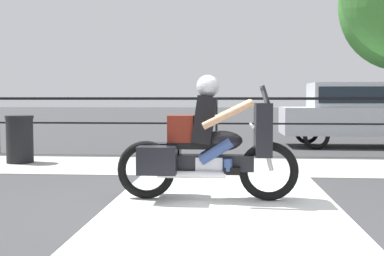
# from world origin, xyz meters

# --- Properties ---
(ground_plane) EXTENTS (120.00, 120.00, 0.00)m
(ground_plane) POSITION_xyz_m (0.00, 0.00, 0.00)
(ground_plane) COLOR #38383A
(sidewalk_band) EXTENTS (44.00, 2.40, 0.01)m
(sidewalk_band) POSITION_xyz_m (0.00, 3.40, 0.01)
(sidewalk_band) COLOR #A8A59E
(sidewalk_band) RESTS_ON ground
(crosswalk_band) EXTENTS (2.78, 6.00, 0.01)m
(crosswalk_band) POSITION_xyz_m (0.21, -0.20, 0.00)
(crosswalk_band) COLOR silver
(crosswalk_band) RESTS_ON ground
(fence_railing) EXTENTS (36.00, 0.05, 1.32)m
(fence_railing) POSITION_xyz_m (0.00, 5.17, 1.03)
(fence_railing) COLOR black
(fence_railing) RESTS_ON ground
(motorcycle) EXTENTS (2.32, 0.76, 1.59)m
(motorcycle) POSITION_xyz_m (0.01, 0.41, 0.69)
(motorcycle) COLOR black
(motorcycle) RESTS_ON ground
(parked_car) EXTENTS (4.17, 1.63, 1.70)m
(parked_car) POSITION_xyz_m (3.68, 7.37, 0.95)
(parked_car) COLOR #B7BCC4
(parked_car) RESTS_ON ground
(trash_bin) EXTENTS (0.54, 0.54, 0.95)m
(trash_bin) POSITION_xyz_m (-3.88, 3.57, 0.48)
(trash_bin) COLOR black
(trash_bin) RESTS_ON ground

